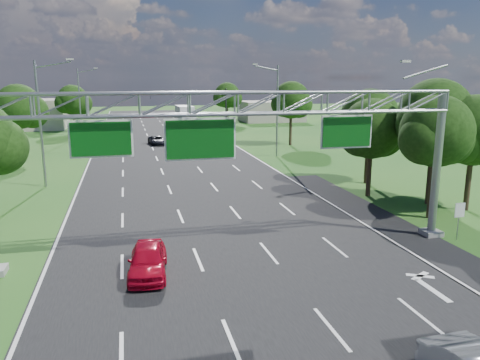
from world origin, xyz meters
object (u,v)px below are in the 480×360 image
object	(u,v)px
regulatory_sign	(459,213)
red_coupe	(148,260)
sign_gantry	(238,116)
box_truck	(185,116)
traffic_signal	(204,100)

from	to	relation	value
regulatory_sign	red_coupe	xyz separation A→B (m)	(-16.64, -0.68, -0.81)
regulatory_sign	sign_gantry	bearing A→B (deg)	175.17
box_truck	red_coupe	bearing A→B (deg)	-100.45
red_coupe	box_truck	size ratio (longest dim) A/B	0.44
red_coupe	box_truck	world-z (taller)	box_truck
traffic_signal	red_coupe	bearing A→B (deg)	-102.10
regulatory_sign	box_truck	xyz separation A→B (m)	(-6.52, 66.14, 0.19)
regulatory_sign	traffic_signal	xyz separation A→B (m)	(-4.92, 54.02, 3.66)
sign_gantry	red_coupe	xyz separation A→B (m)	(-4.57, -1.70, -6.19)
regulatory_sign	box_truck	size ratio (longest dim) A/B	0.22
traffic_signal	sign_gantry	bearing A→B (deg)	-97.68
sign_gantry	box_truck	bearing A→B (deg)	85.13
traffic_signal	box_truck	bearing A→B (deg)	97.52
sign_gantry	red_coupe	world-z (taller)	sign_gantry
sign_gantry	box_truck	distance (m)	65.56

